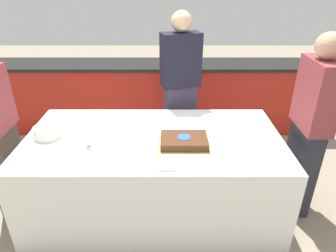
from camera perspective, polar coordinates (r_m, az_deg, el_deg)
ground_plane at (r=2.95m, az=-2.52°, el=-14.65°), size 14.00×14.00×0.00m
back_counter at (r=4.11m, az=-1.78°, el=5.71°), size 4.40×0.58×0.92m
dining_table at (r=2.72m, az=-2.68°, el=-8.84°), size 2.15×1.11×0.74m
cake at (r=2.40m, az=3.01°, el=-2.81°), size 0.41×0.31×0.07m
plate_stack at (r=2.69m, az=-22.10°, el=-1.09°), size 0.22×0.22×0.09m
wine_glass at (r=2.43m, az=-15.41°, el=-1.02°), size 0.06×0.06×0.17m
side_plate_near_cake at (r=2.67m, az=1.06°, el=-0.11°), size 0.21×0.21×0.00m
utensil_pile at (r=2.13m, az=-0.23°, el=-7.70°), size 0.12×0.09×0.02m
person_cutting_cake at (r=3.17m, az=2.27°, el=6.77°), size 0.43×0.31×1.66m
person_seated_right at (r=2.74m, az=25.27°, el=-0.30°), size 0.20×0.42×1.59m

